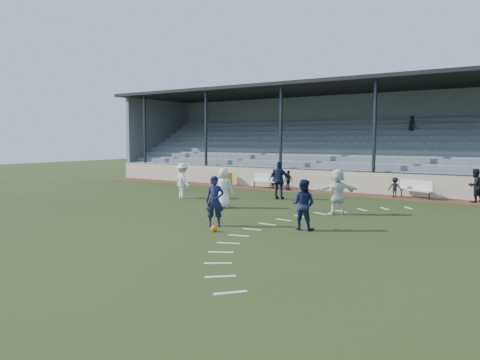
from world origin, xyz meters
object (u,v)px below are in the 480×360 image
Objects in this scene: bench_left at (266,179)px; football at (214,229)px; official at (475,186)px; player_white_lead at (223,188)px; bench_right at (416,187)px; player_navy_lead at (215,201)px; trash_bin at (229,179)px.

football is (5.61, -12.91, -0.47)m from bench_left.
player_white_lead is at bearing -15.14° from official.
bench_right is 2.78m from official.
player_white_lead is 12.32m from official.
player_navy_lead is at bearing 125.60° from football.
player_navy_lead is (-4.06, -12.05, 0.32)m from bench_right.
official is at bearing 28.80° from player_navy_lead.
bench_left is 13.08m from player_navy_lead.
player_white_lead is 4.46m from player_navy_lead.
official is at bearing -157.65° from player_white_lead.
football is (-3.46, -12.88, -0.47)m from bench_right.
football is at bearing -80.79° from bench_right.
player_navy_lead reaches higher than trash_bin.
bench_right is 10.46m from player_white_lead.
trash_bin is at bearing 91.66° from player_navy_lead.
bench_right is at bearing -57.78° from official.
official is at bearing -1.19° from trash_bin.
bench_right is (9.08, -0.03, 0.00)m from bench_left.
bench_right is at bearing 39.81° from player_navy_lead.
player_white_lead is at bearing -103.58° from bench_right.
trash_bin is at bearing -75.59° from player_white_lead.
official reaches higher than bench_left.
player_navy_lead is (-0.60, 0.83, 0.79)m from football.
player_white_lead is (-6.41, -8.25, 0.32)m from bench_right.
bench_left is 9.08m from bench_right.
trash_bin is at bearing -58.14° from official.
official is (6.83, 12.01, -0.06)m from player_navy_lead.
official reaches higher than trash_bin.
official is at bearing 7.04° from bench_left.
player_navy_lead is (2.35, -3.80, -0.01)m from player_white_lead.
player_white_lead is at bearing -64.79° from bench_left.
bench_right is 1.10× the size of player_navy_lead.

